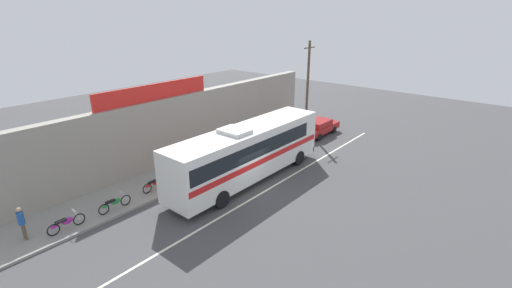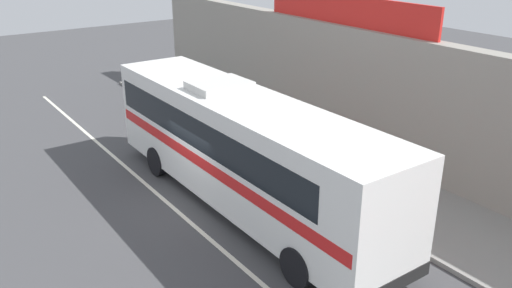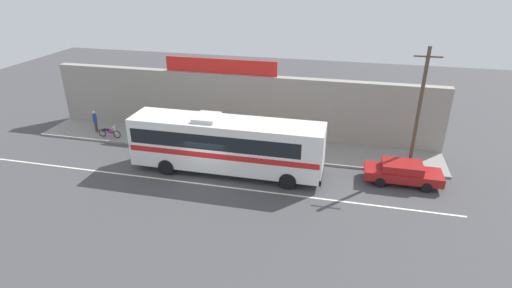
{
  "view_description": "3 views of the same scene",
  "coord_description": "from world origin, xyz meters",
  "px_view_note": "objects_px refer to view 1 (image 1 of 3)",
  "views": [
    {
      "loc": [
        -14.78,
        -12.79,
        10.33
      ],
      "look_at": [
        2.96,
        2.07,
        1.69
      ],
      "focal_mm": 24.76,
      "sensor_mm": 36.0,
      "label": 1
    },
    {
      "loc": [
        13.4,
        -7.19,
        8.09
      ],
      "look_at": [
        1.06,
        1.56,
        2.01
      ],
      "focal_mm": 37.15,
      "sensor_mm": 36.0,
      "label": 2
    },
    {
      "loc": [
        8.17,
        -20.95,
        12.49
      ],
      "look_at": [
        2.87,
        1.32,
        2.08
      ],
      "focal_mm": 28.29,
      "sensor_mm": 36.0,
      "label": 3
    }
  ],
  "objects_px": {
    "intercity_bus": "(247,151)",
    "motorcycle_purple": "(114,203)",
    "motorcycle_red": "(155,183)",
    "pedestrian_by_curb": "(21,221)",
    "parked_car": "(319,127)",
    "utility_pole": "(308,85)",
    "motorcycle_blue": "(66,223)"
  },
  "relations": [
    {
      "from": "intercity_bus",
      "to": "motorcycle_red",
      "type": "xyz_separation_m",
      "value": [
        -4.87,
        3.21,
        -1.5
      ]
    },
    {
      "from": "motorcycle_blue",
      "to": "motorcycle_red",
      "type": "bearing_deg",
      "value": 2.33
    },
    {
      "from": "intercity_bus",
      "to": "parked_car",
      "type": "distance_m",
      "value": 11.08
    },
    {
      "from": "intercity_bus",
      "to": "utility_pole",
      "type": "distance_m",
      "value": 12.1
    },
    {
      "from": "parked_car",
      "to": "utility_pole",
      "type": "bearing_deg",
      "value": 70.97
    },
    {
      "from": "motorcycle_blue",
      "to": "motorcycle_red",
      "type": "distance_m",
      "value": 5.4
    },
    {
      "from": "parked_car",
      "to": "motorcycle_red",
      "type": "xyz_separation_m",
      "value": [
        -15.81,
        2.1,
        -0.17
      ]
    },
    {
      "from": "intercity_bus",
      "to": "pedestrian_by_curb",
      "type": "relative_size",
      "value": 7.07
    },
    {
      "from": "pedestrian_by_curb",
      "to": "parked_car",
      "type": "bearing_deg",
      "value": -6.56
    },
    {
      "from": "utility_pole",
      "to": "motorcycle_purple",
      "type": "xyz_separation_m",
      "value": [
        -19.26,
        0.07,
        -3.67
      ]
    },
    {
      "from": "parked_car",
      "to": "utility_pole",
      "type": "relative_size",
      "value": 0.58
    },
    {
      "from": "parked_car",
      "to": "motorcycle_purple",
      "type": "bearing_deg",
      "value": 174.4
    },
    {
      "from": "parked_car",
      "to": "motorcycle_purple",
      "type": "xyz_separation_m",
      "value": [
        -18.65,
        1.83,
        -0.17
      ]
    },
    {
      "from": "parked_car",
      "to": "motorcycle_red",
      "type": "height_order",
      "value": "parked_car"
    },
    {
      "from": "pedestrian_by_curb",
      "to": "motorcycle_purple",
      "type": "bearing_deg",
      "value": -10.8
    },
    {
      "from": "intercity_bus",
      "to": "motorcycle_blue",
      "type": "distance_m",
      "value": 10.79
    },
    {
      "from": "parked_car",
      "to": "motorcycle_purple",
      "type": "relative_size",
      "value": 2.4
    },
    {
      "from": "motorcycle_blue",
      "to": "motorcycle_red",
      "type": "xyz_separation_m",
      "value": [
        5.39,
        0.22,
        0.0
      ]
    },
    {
      "from": "intercity_bus",
      "to": "motorcycle_purple",
      "type": "relative_size",
      "value": 6.42
    },
    {
      "from": "parked_car",
      "to": "utility_pole",
      "type": "distance_m",
      "value": 3.96
    },
    {
      "from": "motorcycle_purple",
      "to": "pedestrian_by_curb",
      "type": "height_order",
      "value": "pedestrian_by_curb"
    },
    {
      "from": "motorcycle_red",
      "to": "motorcycle_blue",
      "type": "bearing_deg",
      "value": -177.67
    },
    {
      "from": "intercity_bus",
      "to": "motorcycle_purple",
      "type": "xyz_separation_m",
      "value": [
        -7.71,
        2.93,
        -1.5
      ]
    },
    {
      "from": "utility_pole",
      "to": "motorcycle_purple",
      "type": "height_order",
      "value": "utility_pole"
    },
    {
      "from": "motorcycle_purple",
      "to": "pedestrian_by_curb",
      "type": "relative_size",
      "value": 1.1
    },
    {
      "from": "utility_pole",
      "to": "motorcycle_red",
      "type": "bearing_deg",
      "value": 178.8
    },
    {
      "from": "utility_pole",
      "to": "motorcycle_purple",
      "type": "bearing_deg",
      "value": 179.79
    },
    {
      "from": "intercity_bus",
      "to": "motorcycle_purple",
      "type": "distance_m",
      "value": 8.38
    },
    {
      "from": "motorcycle_purple",
      "to": "pedestrian_by_curb",
      "type": "bearing_deg",
      "value": 169.2
    },
    {
      "from": "motorcycle_blue",
      "to": "pedestrian_by_curb",
      "type": "distance_m",
      "value": 1.85
    },
    {
      "from": "intercity_bus",
      "to": "motorcycle_red",
      "type": "distance_m",
      "value": 6.02
    },
    {
      "from": "intercity_bus",
      "to": "motorcycle_blue",
      "type": "height_order",
      "value": "intercity_bus"
    }
  ]
}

